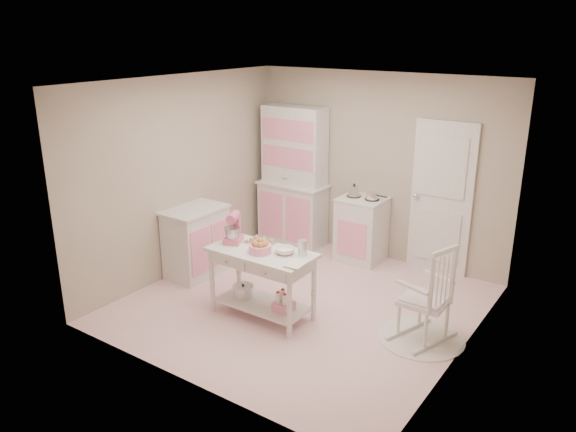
# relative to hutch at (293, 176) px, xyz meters

# --- Properties ---
(room_shell) EXTENTS (3.84, 3.84, 2.62)m
(room_shell) POSITION_rel_hutch_xyz_m (1.26, -1.66, 0.61)
(room_shell) COLOR pink
(room_shell) RESTS_ON ground
(door) EXTENTS (0.82, 0.05, 2.04)m
(door) POSITION_rel_hutch_xyz_m (2.21, 0.21, -0.02)
(door) COLOR white
(door) RESTS_ON ground
(hutch) EXTENTS (1.06, 0.50, 2.08)m
(hutch) POSITION_rel_hutch_xyz_m (0.00, 0.00, 0.00)
(hutch) COLOR white
(hutch) RESTS_ON ground
(stove) EXTENTS (0.62, 0.57, 0.92)m
(stove) POSITION_rel_hutch_xyz_m (1.20, -0.05, -0.58)
(stove) COLOR white
(stove) RESTS_ON ground
(base_cabinet) EXTENTS (0.54, 0.84, 0.92)m
(base_cabinet) POSITION_rel_hutch_xyz_m (-0.37, -1.73, -0.58)
(base_cabinet) COLOR white
(base_cabinet) RESTS_ON ground
(lace_rug) EXTENTS (0.92, 0.92, 0.01)m
(lace_rug) POSITION_rel_hutch_xyz_m (2.74, -1.59, -1.03)
(lace_rug) COLOR white
(lace_rug) RESTS_ON ground
(rocking_chair) EXTENTS (0.68, 0.83, 1.10)m
(rocking_chair) POSITION_rel_hutch_xyz_m (2.74, -1.59, -0.49)
(rocking_chair) COLOR white
(rocking_chair) RESTS_ON ground
(work_table) EXTENTS (1.20, 0.60, 0.80)m
(work_table) POSITION_rel_hutch_xyz_m (1.04, -2.15, -0.64)
(work_table) COLOR white
(work_table) RESTS_ON ground
(stand_mixer) EXTENTS (0.29, 0.34, 0.34)m
(stand_mixer) POSITION_rel_hutch_xyz_m (0.62, -2.13, -0.07)
(stand_mixer) COLOR #DA5C86
(stand_mixer) RESTS_ON work_table
(cookie_tray) EXTENTS (0.34, 0.24, 0.02)m
(cookie_tray) POSITION_rel_hutch_xyz_m (0.89, -1.97, -0.23)
(cookie_tray) COLOR silver
(cookie_tray) RESTS_ON work_table
(bread_basket) EXTENTS (0.25, 0.25, 0.09)m
(bread_basket) POSITION_rel_hutch_xyz_m (1.06, -2.20, -0.19)
(bread_basket) COLOR pink
(bread_basket) RESTS_ON work_table
(mixing_bowl) EXTENTS (0.22, 0.22, 0.07)m
(mixing_bowl) POSITION_rel_hutch_xyz_m (1.30, -2.07, -0.21)
(mixing_bowl) COLOR white
(mixing_bowl) RESTS_ON work_table
(metal_pitcher) EXTENTS (0.10, 0.10, 0.17)m
(metal_pitcher) POSITION_rel_hutch_xyz_m (1.48, -1.99, -0.16)
(metal_pitcher) COLOR silver
(metal_pitcher) RESTS_ON work_table
(recipe_book) EXTENTS (0.19, 0.25, 0.02)m
(recipe_book) POSITION_rel_hutch_xyz_m (1.49, -2.27, -0.23)
(recipe_book) COLOR white
(recipe_book) RESTS_ON work_table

